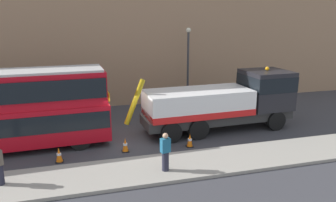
% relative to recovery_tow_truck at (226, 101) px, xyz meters
% --- Properties ---
extents(ground_plane, '(120.00, 120.00, 0.00)m').
position_rel_recovery_tow_truck_xyz_m(ground_plane, '(-5.95, -0.07, -1.76)').
color(ground_plane, '#38383D').
extents(near_kerb, '(60.00, 2.80, 0.15)m').
position_rel_recovery_tow_truck_xyz_m(near_kerb, '(-5.95, -4.27, -1.68)').
color(near_kerb, gray).
rests_on(near_kerb, ground_plane).
extents(recovery_tow_truck, '(10.19, 2.99, 3.67)m').
position_rel_recovery_tow_truck_xyz_m(recovery_tow_truck, '(0.00, 0.00, 0.00)').
color(recovery_tow_truck, '#2D2D2D').
rests_on(recovery_tow_truck, ground_plane).
extents(pedestrian_bystander, '(0.44, 0.35, 1.71)m').
position_rel_recovery_tow_truck_xyz_m(pedestrian_bystander, '(-4.98, -4.69, -0.77)').
color(pedestrian_bystander, '#232333').
rests_on(pedestrian_bystander, near_kerb).
extents(traffic_cone_near_bus, '(0.36, 0.36, 0.72)m').
position_rel_recovery_tow_truck_xyz_m(traffic_cone_near_bus, '(-9.46, -2.22, -1.42)').
color(traffic_cone_near_bus, orange).
rests_on(traffic_cone_near_bus, ground_plane).
extents(traffic_cone_midway, '(0.36, 0.36, 0.72)m').
position_rel_recovery_tow_truck_xyz_m(traffic_cone_midway, '(-6.30, -1.82, -1.42)').
color(traffic_cone_midway, orange).
rests_on(traffic_cone_midway, ground_plane).
extents(traffic_cone_near_truck, '(0.36, 0.36, 0.72)m').
position_rel_recovery_tow_truck_xyz_m(traffic_cone_near_truck, '(-2.96, -2.10, -1.42)').
color(traffic_cone_near_truck, orange).
rests_on(traffic_cone_near_truck, ground_plane).
extents(street_lamp, '(0.36, 0.36, 5.83)m').
position_rel_recovery_tow_truck_xyz_m(street_lamp, '(-0.47, 5.52, 1.71)').
color(street_lamp, '#38383D').
rests_on(street_lamp, ground_plane).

